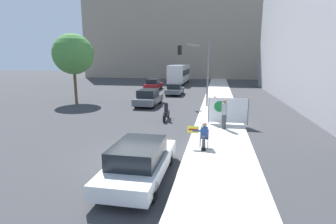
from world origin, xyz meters
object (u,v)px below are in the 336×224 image
jogger_on_sidewalk (224,114)px  traffic_light_pole (197,63)px  car_on_road_midblock (175,89)px  street_tree_near_curb (73,54)px  seated_protester (204,134)px  car_on_road_nearest (149,98)px  city_bus_on_road (179,73)px  pedestrian_behind (214,108)px  motorcycle_on_road (166,113)px  protest_banner (228,110)px  car_on_road_distant (153,84)px  parked_car_curbside (139,161)px

jogger_on_sidewalk → traffic_light_pole: 9.03m
traffic_light_pole → car_on_road_midblock: size_ratio=1.37×
traffic_light_pole → street_tree_near_curb: 12.14m
seated_protester → car_on_road_nearest: size_ratio=0.26×
car_on_road_nearest → city_bus_on_road: bearing=90.9°
pedestrian_behind → street_tree_near_curb: bearing=177.2°
car_on_road_nearest → car_on_road_midblock: (1.20, 7.93, -0.05)m
car_on_road_nearest → street_tree_near_curb: size_ratio=0.69×
traffic_light_pole → car_on_road_midblock: bearing=113.4°
car_on_road_midblock → motorcycle_on_road: bearing=-83.3°
seated_protester → protest_banner: bearing=64.6°
car_on_road_distant → motorcycle_on_road: (5.53, -18.71, -0.21)m
parked_car_curbside → seated_protester: bearing=59.4°
pedestrian_behind → traffic_light_pole: size_ratio=0.30×
motorcycle_on_road → car_on_road_distant: bearing=106.5°
motorcycle_on_road → protest_banner: bearing=-12.1°
seated_protester → traffic_light_pole: (-1.32, 11.96, 3.19)m
pedestrian_behind → protest_banner: (0.86, -0.95, 0.04)m
seated_protester → jogger_on_sidewalk: size_ratio=0.67×
city_bus_on_road → car_on_road_nearest: bearing=-89.1°
car_on_road_distant → parked_car_curbside: bearing=-77.2°
traffic_light_pole → motorcycle_on_road: 7.20m
traffic_light_pole → street_tree_near_curb: bearing=179.8°
seated_protester → car_on_road_distant: size_ratio=0.27×
traffic_light_pole → car_on_road_midblock: (-3.22, 7.44, -3.26)m
pedestrian_behind → parked_car_curbside: (-2.51, -9.43, -0.29)m
seated_protester → parked_car_curbside: size_ratio=0.26×
protest_banner → car_on_road_midblock: (-5.82, 14.48, -0.33)m
car_on_road_midblock → motorcycle_on_road: car_on_road_midblock is taller
pedestrian_behind → car_on_road_distant: 20.67m
city_bus_on_road → motorcycle_on_road: city_bus_on_road is taller
car_on_road_nearest → car_on_road_distant: car_on_road_distant is taller
parked_car_curbside → car_on_road_midblock: car_on_road_midblock is taller
jogger_on_sidewalk → car_on_road_nearest: (-6.76, 7.73, -0.30)m
street_tree_near_curb → jogger_on_sidewalk: bearing=-29.8°
jogger_on_sidewalk → motorcycle_on_road: (-3.97, 2.09, -0.50)m
parked_car_curbside → car_on_road_distant: car_on_road_distant is taller
city_bus_on_road → motorcycle_on_road: size_ratio=5.17×
parked_car_curbside → street_tree_near_curb: 19.68m
car_on_road_midblock → street_tree_near_curb: bearing=-140.3°
parked_car_curbside → motorcycle_on_road: parked_car_curbside is taller
car_on_road_midblock → motorcycle_on_road: size_ratio=2.03×
jogger_on_sidewalk → protest_banner: size_ratio=0.71×
jogger_on_sidewalk → parked_car_curbside: bearing=102.5°
traffic_light_pole → car_on_road_distant: (-7.15, 12.58, -3.21)m
protest_banner → car_on_road_midblock: protest_banner is taller
car_on_road_nearest → car_on_road_midblock: 8.02m
car_on_road_distant → street_tree_near_curb: size_ratio=0.67×
traffic_light_pole → city_bus_on_road: bearing=102.3°
jogger_on_sidewalk → motorcycle_on_road: size_ratio=0.88×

